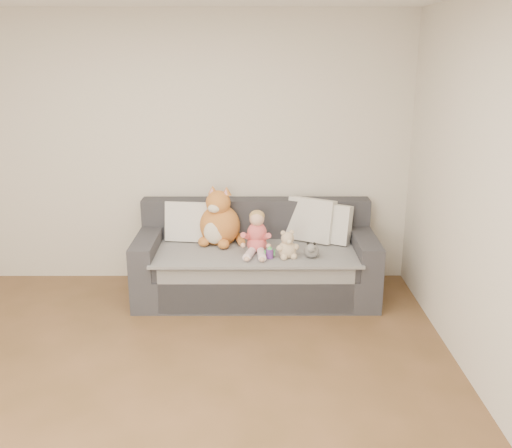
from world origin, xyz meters
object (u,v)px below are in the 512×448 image
at_px(sofa, 256,263).
at_px(toddler, 257,235).
at_px(sippy_cup, 270,252).
at_px(plush_cat, 219,222).
at_px(teddy_bear, 287,247).

bearing_deg(sofa, toddler, -87.84).
bearing_deg(sofa, sippy_cup, -69.43).
distance_m(sofa, toddler, 0.37).
xyz_separation_m(toddler, plush_cat, (-0.35, 0.26, 0.05)).
relative_size(toddler, teddy_bear, 1.54).
bearing_deg(plush_cat, sofa, 5.03).
bearing_deg(toddler, teddy_bear, -23.06).
relative_size(plush_cat, sippy_cup, 5.10).
height_order(sofa, plush_cat, plush_cat).
height_order(teddy_bear, sippy_cup, teddy_bear).
distance_m(toddler, teddy_bear, 0.31).
distance_m(toddler, plush_cat, 0.44).
relative_size(toddler, plush_cat, 0.69).
relative_size(teddy_bear, sippy_cup, 2.28).
bearing_deg(sippy_cup, plush_cat, 138.28).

